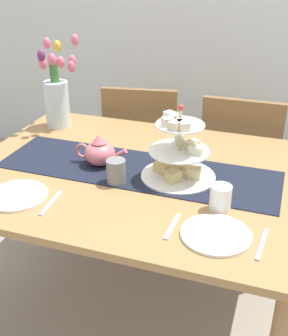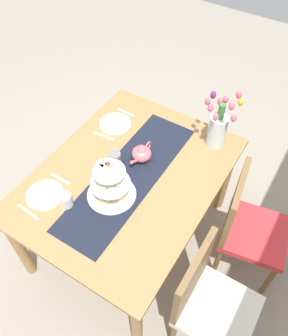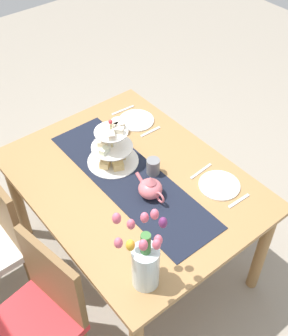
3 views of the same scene
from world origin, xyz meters
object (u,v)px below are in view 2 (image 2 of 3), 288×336
(dinner_plate_right, at_px, (45,195))
(tiered_cake_stand, at_px, (111,185))
(chair_right, at_px, (208,300))
(mug_white_text, at_px, (66,200))
(fork_right, at_px, (61,179))
(knife_right, at_px, (28,212))
(chair_left, at_px, (247,224))
(dinner_plate_left, at_px, (115,124))
(dining_table, at_px, (128,186))
(tulip_vase, at_px, (218,126))
(fork_left, at_px, (126,113))
(teapot, at_px, (142,153))
(knife_left, at_px, (103,136))
(mug_grey, at_px, (115,159))

(dinner_plate_right, bearing_deg, tiered_cake_stand, 122.61)
(chair_right, relative_size, mug_white_text, 9.58)
(fork_right, distance_m, knife_right, 0.29)
(chair_left, height_order, dinner_plate_left, chair_left)
(chair_right, xyz_separation_m, dinner_plate_left, (-0.69, -1.11, 0.27))
(tiered_cake_stand, distance_m, mug_white_text, 0.28)
(chair_right, bearing_deg, dining_table, -114.11)
(chair_left, bearing_deg, dinner_plate_left, -95.39)
(tulip_vase, distance_m, dinner_plate_right, 1.19)
(dinner_plate_left, bearing_deg, knife_right, 0.00)
(fork_left, distance_m, dinner_plate_right, 0.89)
(dinner_plate_right, distance_m, mug_white_text, 0.17)
(teapot, distance_m, fork_right, 0.54)
(teapot, height_order, mug_white_text, teapot)
(knife_right, bearing_deg, dining_table, 147.61)
(dining_table, xyz_separation_m, knife_right, (0.54, -0.34, 0.11))
(chair_left, height_order, fork_right, chair_left)
(knife_left, distance_m, knife_right, 0.75)
(tulip_vase, relative_size, dinner_plate_right, 1.98)
(teapot, height_order, fork_left, teapot)
(fork_left, xyz_separation_m, knife_right, (1.04, 0.00, 0.00))
(tiered_cake_stand, xyz_separation_m, fork_right, (0.08, -0.35, -0.10))
(tiered_cake_stand, relative_size, fork_left, 2.03)
(chair_left, bearing_deg, chair_right, -0.10)
(chair_left, relative_size, mug_grey, 9.58)
(chair_left, height_order, mug_white_text, chair_left)
(tulip_vase, bearing_deg, fork_right, -40.73)
(mug_white_text, bearing_deg, teapot, 161.35)
(chair_left, distance_m, tiered_cake_stand, 0.95)
(chair_left, distance_m, mug_grey, 0.97)
(chair_right, bearing_deg, tulip_vase, -155.01)
(dinner_plate_left, distance_m, knife_left, 0.15)
(dining_table, relative_size, knife_right, 8.37)
(tiered_cake_stand, distance_m, dinner_plate_right, 0.42)
(dinner_plate_left, distance_m, knife_right, 0.89)
(dining_table, height_order, fork_left, fork_left)
(chair_right, height_order, dinner_plate_left, chair_right)
(knife_left, relative_size, dinner_plate_right, 0.74)
(chair_right, relative_size, teapot, 3.82)
(tiered_cake_stand, height_order, fork_right, tiered_cake_stand)
(fork_right, height_order, mug_grey, mug_grey)
(fork_right, relative_size, mug_grey, 1.58)
(teapot, distance_m, mug_grey, 0.18)
(chair_left, relative_size, dinner_plate_left, 3.96)
(dinner_plate_right, xyz_separation_m, mug_grey, (-0.44, 0.22, 0.05))
(dinner_plate_left, distance_m, fork_left, 0.15)
(tiered_cake_stand, bearing_deg, mug_white_text, -42.34)
(fork_left, height_order, mug_white_text, mug_white_text)
(fork_right, height_order, mug_white_text, mug_white_text)
(chair_left, xyz_separation_m, chair_right, (0.59, -0.00, 0.00))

